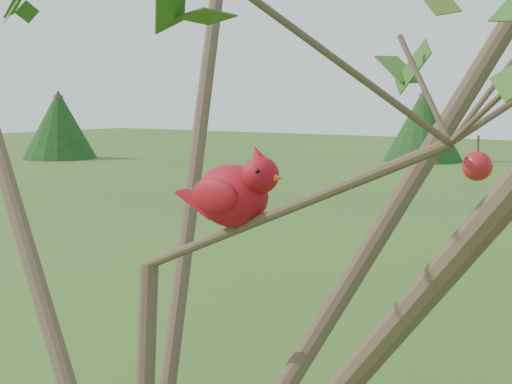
# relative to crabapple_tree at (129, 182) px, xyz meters

# --- Properties ---
(crabapple_tree) EXTENTS (2.35, 2.05, 2.95)m
(crabapple_tree) POSITION_rel_crabapple_tree_xyz_m (0.00, 0.00, 0.00)
(crabapple_tree) COLOR #453425
(crabapple_tree) RESTS_ON ground
(cardinal) EXTENTS (0.22, 0.11, 0.15)m
(cardinal) POSITION_rel_crabapple_tree_xyz_m (0.14, 0.11, -0.02)
(cardinal) COLOR #A30E15
(cardinal) RESTS_ON ground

